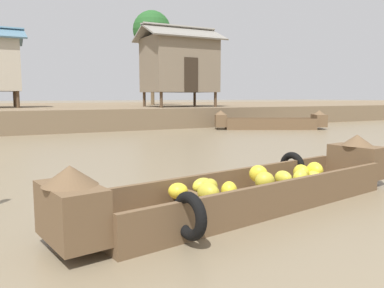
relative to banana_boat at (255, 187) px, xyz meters
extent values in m
plane|color=#7A6B51|center=(0.30, 4.67, -0.29)|extent=(300.00, 300.00, 0.00)
cube|color=#756047|center=(0.30, 22.70, 0.21)|extent=(160.00, 20.00, 0.99)
cube|color=brown|center=(-0.02, 0.00, -0.23)|extent=(4.89, 1.83, 0.12)
cube|color=brown|center=(-0.10, 0.49, 0.00)|extent=(4.73, 0.85, 0.34)
cube|color=brown|center=(0.06, -0.49, 0.00)|extent=(4.73, 0.85, 0.34)
cube|color=brown|center=(2.57, 0.42, 0.11)|extent=(0.62, 0.98, 0.56)
cone|color=brown|center=(2.57, 0.42, 0.50)|extent=(0.64, 0.64, 0.20)
cube|color=brown|center=(-2.62, -0.43, 0.11)|extent=(0.62, 0.98, 0.56)
cone|color=brown|center=(-2.62, -0.43, 0.50)|extent=(0.64, 0.64, 0.20)
cube|color=brown|center=(-1.03, -0.17, 0.02)|extent=(0.35, 0.99, 0.05)
torus|color=black|center=(1.46, 0.87, 0.04)|extent=(0.20, 0.53, 0.52)
torus|color=black|center=(-1.51, -0.87, 0.04)|extent=(0.20, 0.53, 0.52)
ellipsoid|color=yellow|center=(1.17, 0.05, 0.03)|extent=(0.32, 0.31, 0.18)
ellipsoid|color=yellow|center=(-0.80, 0.09, 0.08)|extent=(0.34, 0.26, 0.22)
ellipsoid|color=gold|center=(-0.97, -0.33, 0.11)|extent=(0.31, 0.36, 0.24)
ellipsoid|color=yellow|center=(-0.64, -0.30, 0.08)|extent=(0.29, 0.31, 0.25)
ellipsoid|color=yellow|center=(0.97, 0.12, 0.10)|extent=(0.21, 0.28, 0.26)
ellipsoid|color=yellow|center=(1.52, 0.43, 0.03)|extent=(0.36, 0.28, 0.21)
ellipsoid|color=yellow|center=(0.23, 0.24, 0.13)|extent=(0.34, 0.35, 0.26)
ellipsoid|color=yellow|center=(-1.20, 0.04, 0.07)|extent=(0.36, 0.36, 0.21)
ellipsoid|color=yellow|center=(0.41, -0.11, 0.11)|extent=(0.21, 0.30, 0.21)
ellipsoid|color=yellow|center=(1.14, 0.26, 0.07)|extent=(0.30, 0.29, 0.20)
ellipsoid|color=gold|center=(0.04, -0.16, 0.12)|extent=(0.34, 0.33, 0.26)
ellipsoid|color=yellow|center=(1.27, 0.13, 0.11)|extent=(0.31, 0.38, 0.26)
ellipsoid|color=yellow|center=(0.71, -0.14, 0.08)|extent=(0.30, 0.28, 0.27)
ellipsoid|color=gold|center=(-0.80, -0.07, 0.11)|extent=(0.35, 0.31, 0.22)
cube|color=brown|center=(8.81, 10.57, -0.23)|extent=(4.32, 3.02, 0.12)
cube|color=brown|center=(8.55, 10.07, 0.04)|extent=(3.81, 2.02, 0.40)
cube|color=brown|center=(9.06, 11.06, 0.04)|extent=(3.81, 2.02, 0.40)
cube|color=brown|center=(6.69, 11.66, 0.12)|extent=(0.92, 1.14, 0.58)
cone|color=brown|center=(6.69, 11.66, 0.51)|extent=(0.75, 0.75, 0.20)
cube|color=brown|center=(10.92, 9.47, 0.12)|extent=(0.92, 1.14, 0.58)
cone|color=brown|center=(10.92, 9.47, 0.51)|extent=(0.75, 0.75, 0.20)
cube|color=brown|center=(9.61, 10.15, 0.06)|extent=(0.67, 1.05, 0.05)
cylinder|color=#4C3826|center=(-1.86, 17.11, 1.13)|extent=(0.16, 0.16, 0.84)
cylinder|color=#4C3826|center=(-1.86, 19.47, 1.13)|extent=(0.16, 0.16, 0.84)
cylinder|color=#4C3826|center=(4.75, 14.35, 1.11)|extent=(0.16, 0.16, 0.81)
cylinder|color=#4C3826|center=(8.02, 14.35, 1.11)|extent=(0.16, 0.16, 0.81)
cylinder|color=#4C3826|center=(4.75, 16.79, 1.11)|extent=(0.16, 0.16, 0.81)
cylinder|color=#4C3826|center=(8.02, 16.79, 1.11)|extent=(0.16, 0.16, 0.81)
cube|color=#7A6B56|center=(6.38, 15.57, 3.00)|extent=(3.67, 2.85, 2.97)
cube|color=#2D2319|center=(6.38, 14.13, 2.42)|extent=(0.80, 0.04, 1.80)
cube|color=gray|center=(6.38, 14.86, 4.73)|extent=(4.37, 1.92, 0.86)
cube|color=gray|center=(6.38, 16.28, 4.73)|extent=(4.37, 1.92, 0.86)
cylinder|color=brown|center=(6.81, 20.59, 3.00)|extent=(0.24, 0.24, 4.59)
sphere|color=#235623|center=(6.81, 20.59, 5.69)|extent=(2.52, 2.52, 2.52)
camera|label=1|loc=(-3.32, -4.38, 1.28)|focal=36.61mm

